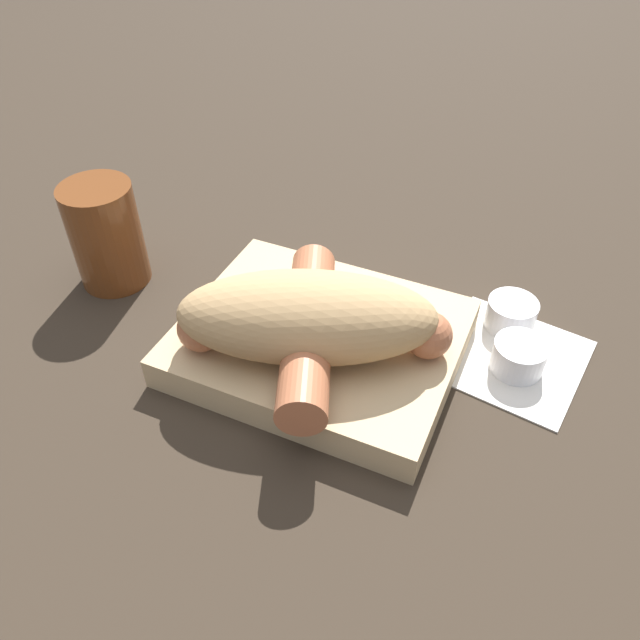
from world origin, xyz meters
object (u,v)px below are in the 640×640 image
object	(u,v)px
sausage	(314,332)
condiment_cup_near	(518,358)
drink_glass	(106,235)
food_tray	(320,342)
condiment_cup_far	(510,316)
bread_roll	(308,317)

from	to	relation	value
sausage	condiment_cup_near	xyz separation A→B (m)	(-0.14, -0.07, -0.03)
drink_glass	condiment_cup_near	bearing A→B (deg)	-174.49
food_tray	condiment_cup_far	xyz separation A→B (m)	(-0.13, -0.10, -0.00)
bread_roll	drink_glass	size ratio (longest dim) A/B	2.17
condiment_cup_near	food_tray	bearing A→B (deg)	18.11
sausage	condiment_cup_far	distance (m)	0.18
food_tray	condiment_cup_far	world-z (taller)	same
food_tray	condiment_cup_near	bearing A→B (deg)	-161.89
food_tray	condiment_cup_near	world-z (taller)	same
bread_roll	sausage	distance (m)	0.01
condiment_cup_near	drink_glass	xyz separation A→B (m)	(0.36, 0.03, 0.04)
condiment_cup_near	condiment_cup_far	distance (m)	0.05
sausage	bread_roll	bearing A→B (deg)	16.23
condiment_cup_near	drink_glass	size ratio (longest dim) A/B	0.44
condiment_cup_near	sausage	bearing A→B (deg)	25.98
condiment_cup_far	drink_glass	distance (m)	0.35
food_tray	drink_glass	bearing A→B (deg)	-3.65
food_tray	condiment_cup_far	bearing A→B (deg)	-144.04
condiment_cup_near	drink_glass	bearing A→B (deg)	5.51
food_tray	sausage	size ratio (longest dim) A/B	1.12
food_tray	drink_glass	size ratio (longest dim) A/B	2.25
bread_roll	drink_glass	bearing A→B (deg)	-9.66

